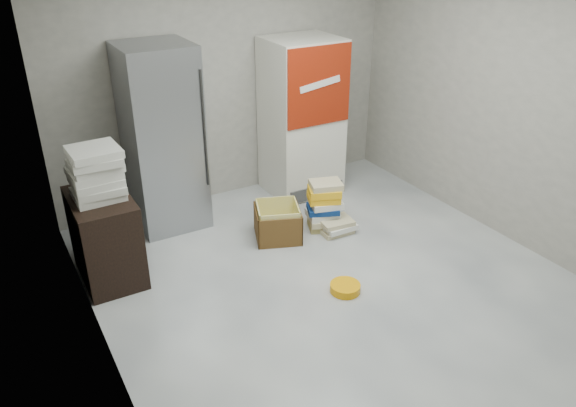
% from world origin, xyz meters
% --- Properties ---
extents(ground, '(5.00, 5.00, 0.00)m').
position_xyz_m(ground, '(0.00, 0.00, 0.00)').
color(ground, silver).
rests_on(ground, ground).
extents(room_shell, '(4.04, 5.04, 2.82)m').
position_xyz_m(room_shell, '(0.00, 0.00, 1.80)').
color(room_shell, '#A29C92').
rests_on(room_shell, ground).
extents(steel_fridge, '(0.70, 0.72, 1.90)m').
position_xyz_m(steel_fridge, '(-0.90, 2.13, 0.95)').
color(steel_fridge, '#94969B').
rests_on(steel_fridge, ground).
extents(coke_cooler, '(0.80, 0.73, 1.80)m').
position_xyz_m(coke_cooler, '(0.75, 2.12, 0.90)').
color(coke_cooler, silver).
rests_on(coke_cooler, ground).
extents(wood_shelf, '(0.50, 0.80, 0.80)m').
position_xyz_m(wood_shelf, '(-1.73, 1.40, 0.40)').
color(wood_shelf, black).
rests_on(wood_shelf, ground).
extents(supply_box_stack, '(0.44, 0.44, 0.45)m').
position_xyz_m(supply_box_stack, '(-1.72, 1.40, 1.03)').
color(supply_box_stack, beige).
rests_on(supply_box_stack, wood_shelf).
extents(phonebook_stack_main, '(0.42, 0.38, 0.53)m').
position_xyz_m(phonebook_stack_main, '(0.46, 1.17, 0.27)').
color(phonebook_stack_main, '#9E9254').
rests_on(phonebook_stack_main, ground).
extents(phonebook_stack_side, '(0.37, 0.29, 0.15)m').
position_xyz_m(phonebook_stack_side, '(0.52, 1.02, 0.08)').
color(phonebook_stack_side, '#BFB186').
rests_on(phonebook_stack_side, ground).
extents(cardboard_box, '(0.58, 0.58, 0.36)m').
position_xyz_m(cardboard_box, '(-0.06, 1.24, 0.15)').
color(cardboard_box, yellow).
rests_on(cardboard_box, ground).
extents(bucket_lid, '(0.31, 0.31, 0.07)m').
position_xyz_m(bucket_lid, '(-0.00, 0.12, 0.04)').
color(bucket_lid, '#F09D07').
rests_on(bucket_lid, ground).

